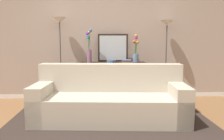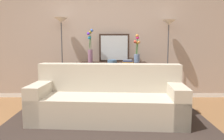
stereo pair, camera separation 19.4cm
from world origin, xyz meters
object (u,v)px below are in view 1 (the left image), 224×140
wall_mirror (113,48)px  book_row_under_console (94,98)px  couch (110,100)px  book_stack (127,61)px  vase_short_flowers (136,51)px  vase_tall_flowers (89,49)px  floor_lamp_left (60,36)px  fruit_bowl (111,61)px  console_table (113,74)px  floor_lamp_right (167,38)px

wall_mirror → book_row_under_console: 1.14m
couch → book_stack: size_ratio=11.25×
couch → vase_short_flowers: vase_short_flowers is taller
wall_mirror → vase_tall_flowers: vase_tall_flowers is taller
floor_lamp_left → wall_mirror: size_ratio=2.72×
couch → fruit_bowl: same height
console_table → fruit_bowl: bearing=-105.5°
floor_lamp_left → book_stack: bearing=-6.4°
vase_tall_flowers → fruit_bowl: 0.52m
couch → floor_lamp_left: size_ratio=1.39×
couch → floor_lamp_left: 1.88m
book_stack → book_row_under_console: (-0.67, 0.10, -0.79)m
floor_lamp_left → floor_lamp_right: bearing=-0.0°
floor_lamp_left → vase_short_flowers: (1.56, -0.06, -0.32)m
book_stack → floor_lamp_left: bearing=173.6°
console_table → vase_tall_flowers: vase_tall_flowers is taller
floor_lamp_left → wall_mirror: bearing=4.9°
wall_mirror → vase_short_flowers: 0.50m
vase_tall_flowers → book_stack: size_ratio=3.18×
vase_short_flowers → couch: bearing=-116.7°
console_table → floor_lamp_right: (1.14, 0.06, 0.76)m
vase_tall_flowers → vase_short_flowers: bearing=0.9°
floor_lamp_right → book_row_under_console: size_ratio=4.96×
floor_lamp_right → fruit_bowl: bearing=-171.7°
wall_mirror → book_stack: wall_mirror is taller
wall_mirror → fruit_bowl: 0.38m
book_stack → couch: bearing=-109.8°
book_row_under_console → book_stack: bearing=-8.1°
console_table → vase_short_flowers: vase_short_flowers is taller
floor_lamp_right → book_stack: size_ratio=7.86×
book_stack → vase_short_flowers: bearing=24.9°
floor_lamp_left → fruit_bowl: floor_lamp_left is taller
console_table → wall_mirror: 0.57m
floor_lamp_left → book_row_under_console: (0.69, -0.06, -1.31)m
floor_lamp_right → book_stack: (-0.85, -0.15, -0.48)m
wall_mirror → fruit_bowl: wall_mirror is taller
couch → book_row_under_console: (-0.29, 1.15, -0.26)m
console_table → floor_lamp_right: size_ratio=0.81×
couch → fruit_bowl: 1.17m
couch → book_row_under_console: size_ratio=7.10×
vase_short_flowers → book_row_under_console: 1.32m
floor_lamp_left → vase_tall_flowers: (0.60, -0.08, -0.28)m
fruit_bowl → book_row_under_console: (-0.36, 0.11, -0.80)m
wall_mirror → book_row_under_console: bearing=-159.4°
vase_short_flowers → book_stack: 0.29m
floor_lamp_right → wall_mirror: 1.15m
floor_lamp_right → book_row_under_console: bearing=-177.8°
floor_lamp_right → vase_short_flowers: bearing=-174.6°
book_row_under_console → fruit_bowl: bearing=-17.6°
vase_short_flowers → wall_mirror: bearing=161.6°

